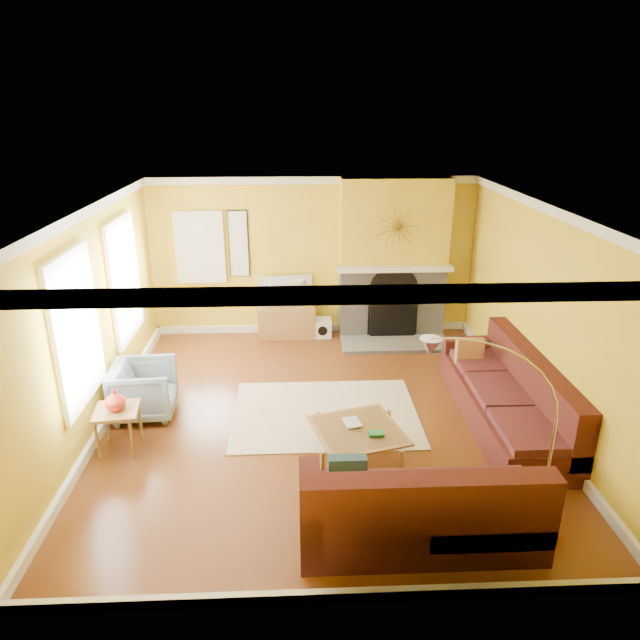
{
  "coord_description": "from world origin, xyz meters",
  "views": [
    {
      "loc": [
        -0.3,
        -6.49,
        3.81
      ],
      "look_at": [
        0.01,
        0.4,
        1.18
      ],
      "focal_mm": 32.0,
      "sensor_mm": 36.0,
      "label": 1
    }
  ],
  "objects_px": {
    "coffee_table": "(358,443)",
    "side_table": "(119,429)",
    "armchair": "(144,390)",
    "arc_lamp": "(494,441)",
    "sectional_sofa": "(430,413)",
    "media_console": "(287,321)"
  },
  "relations": [
    {
      "from": "media_console",
      "to": "coffee_table",
      "type": "bearing_deg",
      "value": -77.22
    },
    {
      "from": "side_table",
      "to": "armchair",
      "type": "bearing_deg",
      "value": 82.9
    },
    {
      "from": "coffee_table",
      "to": "side_table",
      "type": "xyz_separation_m",
      "value": [
        -2.75,
        0.28,
        0.08
      ]
    },
    {
      "from": "side_table",
      "to": "arc_lamp",
      "type": "bearing_deg",
      "value": -22.03
    },
    {
      "from": "sectional_sofa",
      "to": "side_table",
      "type": "height_order",
      "value": "sectional_sofa"
    },
    {
      "from": "media_console",
      "to": "side_table",
      "type": "bearing_deg",
      "value": -119.06
    },
    {
      "from": "coffee_table",
      "to": "arc_lamp",
      "type": "xyz_separation_m",
      "value": [
        1.06,
        -1.27,
        0.81
      ]
    },
    {
      "from": "coffee_table",
      "to": "arc_lamp",
      "type": "distance_m",
      "value": 1.84
    },
    {
      "from": "side_table",
      "to": "arc_lamp",
      "type": "height_order",
      "value": "arc_lamp"
    },
    {
      "from": "side_table",
      "to": "sectional_sofa",
      "type": "bearing_deg",
      "value": -1.73
    },
    {
      "from": "armchair",
      "to": "arc_lamp",
      "type": "height_order",
      "value": "arc_lamp"
    },
    {
      "from": "coffee_table",
      "to": "armchair",
      "type": "xyz_separation_m",
      "value": [
        -2.65,
        1.08,
        0.17
      ]
    },
    {
      "from": "media_console",
      "to": "arc_lamp",
      "type": "height_order",
      "value": "arc_lamp"
    },
    {
      "from": "coffee_table",
      "to": "side_table",
      "type": "distance_m",
      "value": 2.77
    },
    {
      "from": "sectional_sofa",
      "to": "armchair",
      "type": "bearing_deg",
      "value": 165.34
    },
    {
      "from": "side_table",
      "to": "media_console",
      "type": "bearing_deg",
      "value": 60.94
    },
    {
      "from": "coffee_table",
      "to": "side_table",
      "type": "bearing_deg",
      "value": 174.29
    },
    {
      "from": "side_table",
      "to": "arc_lamp",
      "type": "relative_size",
      "value": 0.27
    },
    {
      "from": "coffee_table",
      "to": "media_console",
      "type": "xyz_separation_m",
      "value": [
        -0.84,
        3.71,
        0.08
      ]
    },
    {
      "from": "media_console",
      "to": "armchair",
      "type": "relative_size",
      "value": 1.24
    },
    {
      "from": "armchair",
      "to": "arc_lamp",
      "type": "relative_size",
      "value": 0.39
    },
    {
      "from": "arc_lamp",
      "to": "sectional_sofa",
      "type": "bearing_deg",
      "value": 98.45
    }
  ]
}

